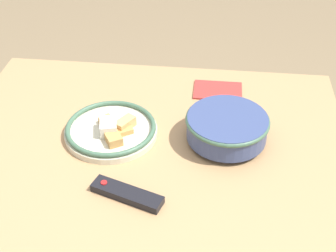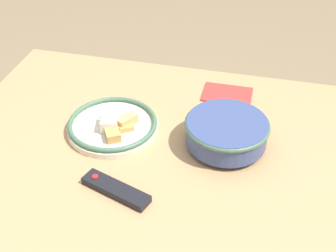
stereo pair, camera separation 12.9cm
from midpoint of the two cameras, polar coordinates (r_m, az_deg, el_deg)
name	(u,v)px [view 2 (the right image)]	position (r m, az deg, el deg)	size (l,w,h in m)	color
dining_table	(144,175)	(1.33, -0.16, -6.09)	(1.11, 0.93, 0.71)	tan
noodle_bowl	(227,132)	(1.28, 10.03, -0.80)	(0.23, 0.23, 0.08)	#384775
food_plate	(113,125)	(1.33, -3.99, -0.01)	(0.26, 0.26, 0.06)	beige
tv_remote	(116,190)	(1.15, -3.18, -7.89)	(0.19, 0.10, 0.02)	black
folded_napkin	(227,94)	(1.51, 9.69, 3.73)	(0.15, 0.11, 0.01)	#B2332D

